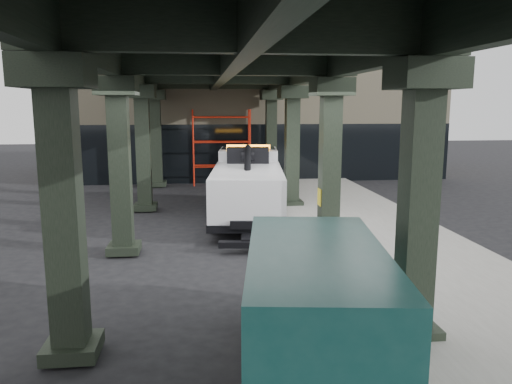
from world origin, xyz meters
TOP-DOWN VIEW (x-y plane):
  - ground at (0.00, 0.00)m, footprint 90.00×90.00m
  - sidewalk at (4.50, 2.00)m, footprint 5.00×40.00m
  - lane_stripe at (1.70, 2.00)m, footprint 0.12×38.00m
  - viaduct at (-0.40, 2.00)m, footprint 7.40×32.00m
  - building at (2.00, 20.00)m, footprint 22.00×10.00m
  - scaffolding at (0.00, 14.64)m, footprint 3.08×0.88m
  - tow_truck at (0.62, 6.44)m, footprint 3.21×8.60m
  - towed_van at (0.51, -5.07)m, footprint 2.78×5.62m

SIDE VIEW (x-z plane):
  - ground at x=0.00m, z-range 0.00..0.00m
  - lane_stripe at x=1.70m, z-range 0.00..0.01m
  - sidewalk at x=4.50m, z-range 0.00..0.15m
  - towed_van at x=0.51m, z-range 0.08..2.27m
  - tow_truck at x=0.62m, z-range -0.03..2.72m
  - scaffolding at x=0.00m, z-range 0.11..4.11m
  - building at x=2.00m, z-range 0.00..8.00m
  - viaduct at x=-0.40m, z-range 2.26..8.66m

